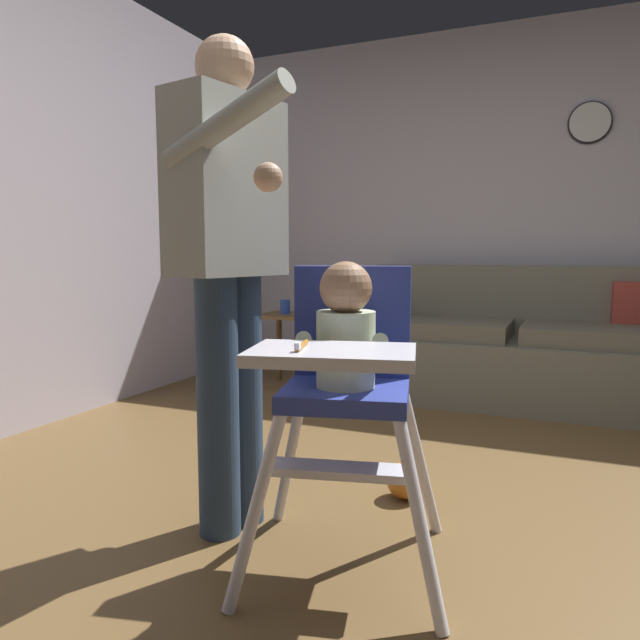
% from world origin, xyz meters
% --- Properties ---
extents(ground, '(6.12, 6.68, 0.10)m').
position_xyz_m(ground, '(0.00, 0.00, -0.05)').
color(ground, brown).
extents(wall_far, '(5.32, 0.06, 2.55)m').
position_xyz_m(wall_far, '(0.00, 2.57, 1.27)').
color(wall_far, silver).
rests_on(wall_far, ground).
extents(wall_left, '(0.06, 5.68, 2.55)m').
position_xyz_m(wall_left, '(-2.29, 0.30, 1.27)').
color(wall_left, silver).
rests_on(wall_left, ground).
extents(couch, '(2.05, 0.86, 0.86)m').
position_xyz_m(couch, '(0.10, 2.05, 0.33)').
color(couch, slate).
rests_on(couch, ground).
extents(high_chair, '(0.72, 0.82, 0.93)m').
position_xyz_m(high_chair, '(-0.20, -0.33, 0.64)').
color(high_chair, white).
rests_on(high_chair, ground).
extents(adult_standing, '(0.51, 0.57, 1.64)m').
position_xyz_m(adult_standing, '(-0.65, -0.24, 0.93)').
color(adult_standing, '#2F4562').
rests_on(adult_standing, ground).
extents(toy_ball, '(0.14, 0.14, 0.14)m').
position_xyz_m(toy_ball, '(-0.17, 0.23, 0.07)').
color(toy_ball, orange).
rests_on(toy_ball, ground).
extents(side_table, '(0.40, 0.40, 0.52)m').
position_xyz_m(side_table, '(-1.42, 1.78, 0.38)').
color(side_table, brown).
rests_on(side_table, ground).
extents(sippy_cup, '(0.07, 0.07, 0.10)m').
position_xyz_m(sippy_cup, '(-1.46, 1.78, 0.57)').
color(sippy_cup, '#284CB7').
rests_on(sippy_cup, side_table).
extents(wall_clock, '(0.28, 0.04, 0.28)m').
position_xyz_m(wall_clock, '(0.46, 2.53, 1.82)').
color(wall_clock, white).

